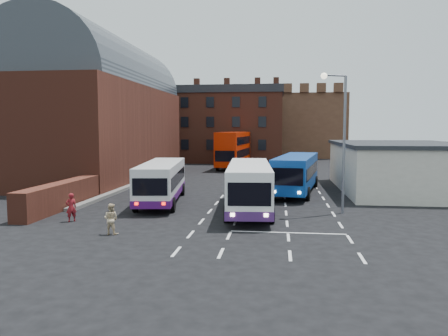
# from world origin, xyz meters

# --- Properties ---
(ground) EXTENTS (180.00, 180.00, 0.00)m
(ground) POSITION_xyz_m (0.00, 0.00, 0.00)
(ground) COLOR black
(railway_station) EXTENTS (12.00, 28.00, 16.00)m
(railway_station) POSITION_xyz_m (-15.50, 21.00, 7.64)
(railway_station) COLOR #602B1E
(railway_station) RESTS_ON ground
(forecourt_wall) EXTENTS (1.20, 10.00, 1.80)m
(forecourt_wall) POSITION_xyz_m (-10.20, 2.00, 0.90)
(forecourt_wall) COLOR #602B1E
(forecourt_wall) RESTS_ON ground
(cream_building) EXTENTS (10.40, 16.40, 4.25)m
(cream_building) POSITION_xyz_m (15.00, 14.00, 2.16)
(cream_building) COLOR beige
(cream_building) RESTS_ON ground
(brick_terrace) EXTENTS (22.00, 10.00, 11.00)m
(brick_terrace) POSITION_xyz_m (-6.00, 46.00, 5.50)
(brick_terrace) COLOR brown
(brick_terrace) RESTS_ON ground
(castle_keep) EXTENTS (22.00, 22.00, 12.00)m
(castle_keep) POSITION_xyz_m (6.00, 66.00, 6.00)
(castle_keep) COLOR brown
(castle_keep) RESTS_ON ground
(bus_white_outbound) EXTENTS (3.85, 11.07, 2.96)m
(bus_white_outbound) POSITION_xyz_m (-4.08, 5.49, 1.75)
(bus_white_outbound) COLOR silver
(bus_white_outbound) RESTS_ON ground
(bus_white_inbound) EXTENTS (3.49, 11.65, 3.14)m
(bus_white_inbound) POSITION_xyz_m (2.57, 2.83, 1.85)
(bus_white_inbound) COLOR white
(bus_white_inbound) RESTS_ON ground
(bus_blue) EXTENTS (4.44, 11.90, 3.17)m
(bus_blue) POSITION_xyz_m (6.00, 11.47, 1.87)
(bus_blue) COLOR #0C3C92
(bus_blue) RESTS_ON ground
(bus_red_double) EXTENTS (3.89, 12.67, 5.00)m
(bus_red_double) POSITION_xyz_m (-1.67, 34.33, 2.65)
(bus_red_double) COLOR #BA1A00
(bus_red_double) RESTS_ON ground
(street_lamp) EXTENTS (1.68, 0.91, 8.89)m
(street_lamp) POSITION_xyz_m (8.32, 2.63, 5.36)
(street_lamp) COLOR slate
(street_lamp) RESTS_ON ground
(pedestrian_red) EXTENTS (0.73, 0.71, 1.69)m
(pedestrian_red) POSITION_xyz_m (-7.57, -1.78, 0.85)
(pedestrian_red) COLOR maroon
(pedestrian_red) RESTS_ON ground
(pedestrian_beige) EXTENTS (0.87, 0.73, 1.61)m
(pedestrian_beige) POSITION_xyz_m (-4.08, -4.44, 0.81)
(pedestrian_beige) COLOR #CDB38A
(pedestrian_beige) RESTS_ON ground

